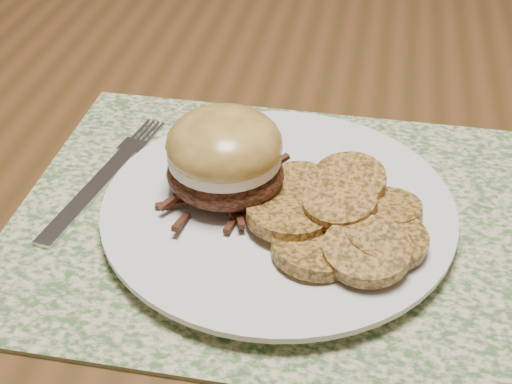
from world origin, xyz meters
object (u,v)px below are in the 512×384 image
at_px(dining_table, 443,178).
at_px(pork_sandwich, 225,156).
at_px(fork, 106,176).
at_px(dinner_plate, 278,211).

xyz_separation_m(dining_table, pork_sandwich, (-0.19, -0.19, 0.13)).
height_order(dining_table, fork, fork).
height_order(pork_sandwich, fork, pork_sandwich).
distance_m(dining_table, dinner_plate, 0.26).
bearing_deg(dinner_plate, fork, 170.03).
bearing_deg(fork, dining_table, 39.80).
bearing_deg(pork_sandwich, fork, -177.44).
relative_size(dining_table, dinner_plate, 5.77).
distance_m(dinner_plate, fork, 0.16).
bearing_deg(fork, dinner_plate, 0.15).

